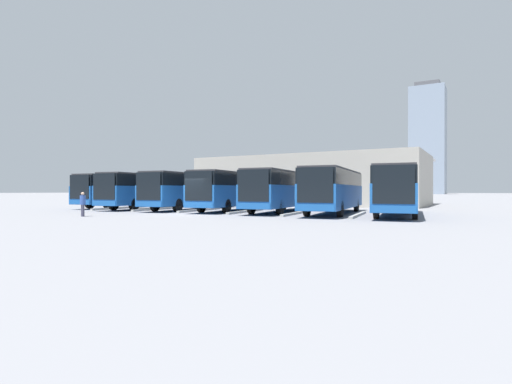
{
  "coord_description": "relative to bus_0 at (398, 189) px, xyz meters",
  "views": [
    {
      "loc": [
        -17.84,
        21.87,
        1.65
      ],
      "look_at": [
        -2.15,
        -5.93,
        1.55
      ],
      "focal_mm": 28.0,
      "sensor_mm": 36.0,
      "label": 1
    }
  ],
  "objects": [
    {
      "name": "ground_plane",
      "position": [
        13.03,
        5.89,
        -1.76
      ],
      "size": [
        600.0,
        600.0,
        0.0
      ],
      "primitive_type": "plane",
      "color": "gray"
    },
    {
      "name": "curb_divider_1",
      "position": [
        6.52,
        1.89,
        -1.69
      ],
      "size": [
        1.13,
        6.66,
        0.15
      ],
      "primitive_type": "cube",
      "rotation": [
        0.0,
        0.0,
        0.13
      ],
      "color": "#9E9E99",
      "rests_on": "ground_plane"
    },
    {
      "name": "bus_1",
      "position": [
        4.34,
        0.13,
        0.0
      ],
      "size": [
        3.98,
        12.12,
        3.14
      ],
      "rotation": [
        0.0,
        0.0,
        0.13
      ],
      "color": "#19519E",
      "rests_on": "ground_plane"
    },
    {
      "name": "station_building",
      "position": [
        13.03,
        -17.48,
        1.1
      ],
      "size": [
        25.88,
        15.33,
        5.68
      ],
      "color": "#A8A399",
      "rests_on": "ground_plane"
    },
    {
      "name": "pedestrian",
      "position": [
        17.37,
        11.02,
        -0.92
      ],
      "size": [
        0.46,
        0.46,
        1.56
      ],
      "rotation": [
        0.0,
        0.0,
        2.68
      ],
      "color": "#38384C",
      "rests_on": "ground_plane"
    },
    {
      "name": "bus_6",
      "position": [
        26.06,
        -0.48,
        0.0
      ],
      "size": [
        3.98,
        12.12,
        3.14
      ],
      "rotation": [
        0.0,
        0.0,
        0.13
      ],
      "color": "#19519E",
      "rests_on": "ground_plane"
    },
    {
      "name": "curb_divider_5",
      "position": [
        23.89,
        2.31,
        -1.69
      ],
      "size": [
        1.13,
        6.66,
        0.15
      ],
      "primitive_type": "cube",
      "rotation": [
        0.0,
        0.0,
        0.13
      ],
      "color": "#9E9E99",
      "rests_on": "ground_plane"
    },
    {
      "name": "curb_divider_0",
      "position": [
        2.17,
        1.76,
        -1.69
      ],
      "size": [
        1.13,
        6.66,
        0.15
      ],
      "primitive_type": "cube",
      "rotation": [
        0.0,
        0.0,
        0.13
      ],
      "color": "#9E9E99",
      "rests_on": "ground_plane"
    },
    {
      "name": "curb_divider_4",
      "position": [
        19.55,
        1.93,
        -1.69
      ],
      "size": [
        1.13,
        6.66,
        0.15
      ],
      "primitive_type": "cube",
      "rotation": [
        0.0,
        0.0,
        0.13
      ],
      "color": "#9E9E99",
      "rests_on": "ground_plane"
    },
    {
      "name": "bus_5",
      "position": [
        21.72,
        0.54,
        0.0
      ],
      "size": [
        3.98,
        12.12,
        3.14
      ],
      "rotation": [
        0.0,
        0.0,
        0.13
      ],
      "color": "#19519E",
      "rests_on": "ground_plane"
    },
    {
      "name": "curb_divider_2",
      "position": [
        10.86,
        1.5,
        -1.69
      ],
      "size": [
        1.13,
        6.66,
        0.15
      ],
      "primitive_type": "cube",
      "rotation": [
        0.0,
        0.0,
        0.13
      ],
      "color": "#9E9E99",
      "rests_on": "ground_plane"
    },
    {
      "name": "bus_3",
      "position": [
        13.03,
        -0.19,
        0.0
      ],
      "size": [
        3.98,
        12.12,
        3.14
      ],
      "rotation": [
        0.0,
        0.0,
        0.13
      ],
      "color": "#19519E",
      "rests_on": "ground_plane"
    },
    {
      "name": "bus_4",
      "position": [
        17.37,
        0.17,
        0.0
      ],
      "size": [
        3.98,
        12.12,
        3.14
      ],
      "rotation": [
        0.0,
        0.0,
        0.13
      ],
      "color": "#19519E",
      "rests_on": "ground_plane"
    },
    {
      "name": "curb_divider_3",
      "position": [
        15.2,
        1.57,
        -1.69
      ],
      "size": [
        1.13,
        6.66,
        0.15
      ],
      "primitive_type": "cube",
      "rotation": [
        0.0,
        0.0,
        0.13
      ],
      "color": "#9E9E99",
      "rests_on": "ground_plane"
    },
    {
      "name": "office_tower",
      "position": [
        18.31,
        -188.32,
        25.33
      ],
      "size": [
        16.32,
        16.32,
        55.39
      ],
      "color": "#7F8EA3",
      "rests_on": "ground_plane"
    },
    {
      "name": "bus_0",
      "position": [
        0.0,
        0.0,
        0.0
      ],
      "size": [
        3.98,
        12.12,
        3.14
      ],
      "rotation": [
        0.0,
        0.0,
        0.13
      ],
      "color": "#19519E",
      "rests_on": "ground_plane"
    },
    {
      "name": "bus_2",
      "position": [
        8.69,
        -0.27,
        0.0
      ],
      "size": [
        3.98,
        12.12,
        3.14
      ],
      "rotation": [
        0.0,
        0.0,
        0.13
      ],
      "color": "#19519E",
      "rests_on": "ground_plane"
    }
  ]
}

